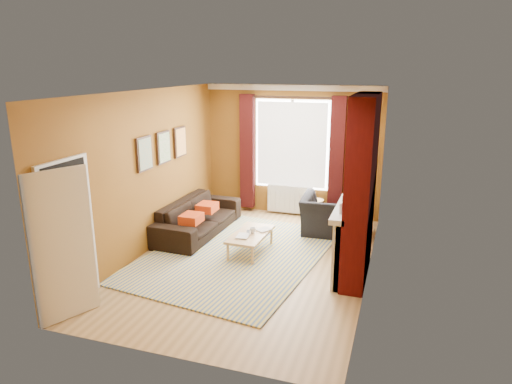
% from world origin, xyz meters
% --- Properties ---
extents(ground, '(5.50, 5.50, 0.00)m').
position_xyz_m(ground, '(0.00, 0.00, 0.00)').
color(ground, olive).
rests_on(ground, ground).
extents(room_walls, '(3.82, 5.54, 2.83)m').
position_xyz_m(room_walls, '(0.64, 0.28, 1.39)').
color(room_walls, brown).
rests_on(room_walls, ground).
extents(striped_rug, '(3.25, 4.16, 0.02)m').
position_xyz_m(striped_rug, '(-0.35, 0.17, 0.01)').
color(striped_rug, '#355793').
rests_on(striped_rug, ground).
extents(sofa, '(0.97, 2.29, 0.66)m').
position_xyz_m(sofa, '(-1.42, 0.96, 0.33)').
color(sofa, black).
rests_on(sofa, ground).
extents(armchair, '(1.21, 1.07, 0.76)m').
position_xyz_m(armchair, '(1.08, 1.71, 0.38)').
color(armchair, black).
rests_on(armchair, ground).
extents(coffee_table, '(0.59, 1.12, 0.37)m').
position_xyz_m(coffee_table, '(-0.13, 0.36, 0.33)').
color(coffee_table, tan).
rests_on(coffee_table, ground).
extents(wicker_stool, '(0.42, 0.42, 0.46)m').
position_xyz_m(wicker_stool, '(0.60, 2.40, 0.23)').
color(wicker_stool, '#A77F48').
rests_on(wicker_stool, ground).
extents(floor_lamp, '(0.30, 0.30, 1.77)m').
position_xyz_m(floor_lamp, '(1.55, 2.20, 1.40)').
color(floor_lamp, black).
rests_on(floor_lamp, ground).
extents(book_a, '(0.23, 0.30, 0.03)m').
position_xyz_m(book_a, '(-0.31, 0.14, 0.38)').
color(book_a, '#999999').
rests_on(book_a, coffee_table).
extents(book_b, '(0.30, 0.32, 0.02)m').
position_xyz_m(book_b, '(-0.03, 0.62, 0.38)').
color(book_b, '#999999').
rests_on(book_b, coffee_table).
extents(mug, '(0.12, 0.12, 0.10)m').
position_xyz_m(mug, '(-0.09, 0.35, 0.42)').
color(mug, '#999999').
rests_on(mug, coffee_table).
extents(tv_remote, '(0.09, 0.17, 0.02)m').
position_xyz_m(tv_remote, '(-0.18, 0.36, 0.38)').
color(tv_remote, '#262629').
rests_on(tv_remote, coffee_table).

